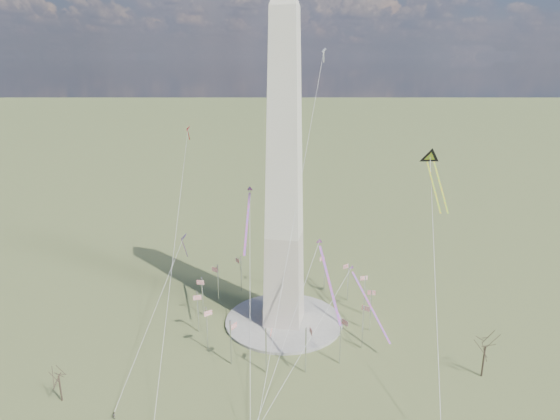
% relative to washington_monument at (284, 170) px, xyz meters
% --- Properties ---
extents(ground, '(2000.00, 2000.00, 0.00)m').
position_rel_washington_monument_xyz_m(ground, '(0.00, 0.00, -47.95)').
color(ground, '#44582C').
rests_on(ground, ground).
extents(plaza, '(36.00, 36.00, 0.80)m').
position_rel_washington_monument_xyz_m(plaza, '(0.00, 0.00, -47.55)').
color(plaza, '#9E9C90').
rests_on(plaza, ground).
extents(washington_monument, '(15.56, 15.56, 100.00)m').
position_rel_washington_monument_xyz_m(washington_monument, '(0.00, 0.00, 0.00)').
color(washington_monument, beige).
rests_on(washington_monument, plaza).
extents(flagpole_ring, '(54.40, 54.40, 13.00)m').
position_rel_washington_monument_xyz_m(flagpole_ring, '(-0.00, -0.00, -40.68)').
color(flagpole_ring, silver).
rests_on(flagpole_ring, ground).
extents(tree_near, '(7.42, 7.42, 12.99)m').
position_rel_washington_monument_xyz_m(tree_near, '(54.62, -17.29, -38.70)').
color(tree_near, '#413727').
rests_on(tree_near, ground).
extents(tree_far, '(5.83, 5.83, 10.20)m').
position_rel_washington_monument_xyz_m(tree_far, '(-45.54, -45.74, -40.69)').
color(tree_far, '#413727').
rests_on(tree_far, ground).
extents(person_west, '(1.02, 0.97, 1.65)m').
position_rel_washington_monument_xyz_m(person_west, '(-30.18, -49.16, -47.13)').
color(person_west, gray).
rests_on(person_west, ground).
extents(kite_delta_black, '(7.65, 17.84, 14.54)m').
position_rel_washington_monument_xyz_m(kite_delta_black, '(40.23, 7.71, 2.61)').
color(kite_delta_black, black).
rests_on(kite_delta_black, ground).
extents(kite_diamond_purple, '(1.60, 2.77, 8.55)m').
position_rel_washington_monument_xyz_m(kite_diamond_purple, '(-34.83, 9.31, -26.64)').
color(kite_diamond_purple, '#3F1B7D').
rests_on(kite_diamond_purple, ground).
extents(kite_streamer_left, '(8.70, 19.87, 14.31)m').
position_rel_washington_monument_xyz_m(kite_streamer_left, '(14.20, -19.23, -20.80)').
color(kite_streamer_left, '#FA274A').
rests_on(kite_streamer_left, ground).
extents(kite_streamer_mid, '(4.34, 19.97, 13.76)m').
position_rel_washington_monument_xyz_m(kite_streamer_mid, '(-9.18, -6.10, -10.96)').
color(kite_streamer_mid, '#FA274A').
rests_on(kite_streamer_mid, ground).
extents(kite_streamer_right, '(13.15, 18.56, 14.80)m').
position_rel_washington_monument_xyz_m(kite_streamer_right, '(23.88, -2.33, -34.78)').
color(kite_streamer_right, '#FA274A').
rests_on(kite_streamer_right, ground).
extents(kite_small_red, '(1.67, 1.87, 5.14)m').
position_rel_washington_monument_xyz_m(kite_small_red, '(-40.66, 33.52, 5.72)').
color(kite_small_red, red).
rests_on(kite_small_red, ground).
extents(kite_small_white, '(1.92, 1.68, 5.04)m').
position_rel_washington_monument_xyz_m(kite_small_white, '(5.45, 47.87, 32.15)').
color(kite_small_white, white).
rests_on(kite_small_white, ground).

